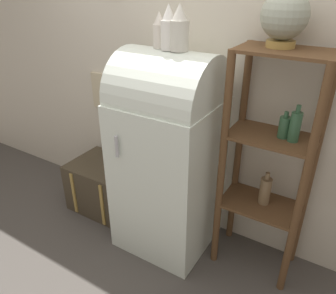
# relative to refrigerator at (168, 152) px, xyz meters

# --- Properties ---
(ground_plane) EXTENTS (12.00, 12.00, 0.00)m
(ground_plane) POSITION_rel_refrigerator_xyz_m (0.00, -0.22, -0.82)
(ground_plane) COLOR #4C4742
(wall_back) EXTENTS (7.00, 0.09, 2.70)m
(wall_back) POSITION_rel_refrigerator_xyz_m (-0.00, 0.36, 0.53)
(wall_back) COLOR beige
(wall_back) RESTS_ON ground_plane
(refrigerator) EXTENTS (0.69, 0.69, 1.57)m
(refrigerator) POSITION_rel_refrigerator_xyz_m (0.00, 0.00, 0.00)
(refrigerator) COLOR silver
(refrigerator) RESTS_ON ground_plane
(suitcase_trunk) EXTENTS (0.62, 0.49, 0.46)m
(suitcase_trunk) POSITION_rel_refrigerator_xyz_m (-0.71, 0.05, -0.59)
(suitcase_trunk) COLOR #423828
(suitcase_trunk) RESTS_ON ground_plane
(shelf_unit) EXTENTS (0.57, 0.37, 1.62)m
(shelf_unit) POSITION_rel_refrigerator_xyz_m (0.71, 0.13, 0.10)
(shelf_unit) COLOR brown
(shelf_unit) RESTS_ON ground_plane
(globe) EXTENTS (0.27, 0.27, 0.31)m
(globe) POSITION_rel_refrigerator_xyz_m (0.65, 0.16, 0.96)
(globe) COLOR #AD8942
(globe) RESTS_ON shelf_unit
(vase_left) EXTENTS (0.08, 0.08, 0.22)m
(vase_left) POSITION_rel_refrigerator_xyz_m (-0.08, 0.02, 0.85)
(vase_left) COLOR silver
(vase_left) RESTS_ON refrigerator
(vase_center) EXTENTS (0.10, 0.10, 0.27)m
(vase_center) POSITION_rel_refrigerator_xyz_m (0.01, -0.01, 0.87)
(vase_center) COLOR white
(vase_center) RESTS_ON refrigerator
(vase_right) EXTENTS (0.12, 0.12, 0.28)m
(vase_right) POSITION_rel_refrigerator_xyz_m (0.08, -0.00, 0.88)
(vase_right) COLOR beige
(vase_right) RESTS_ON refrigerator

